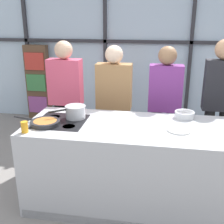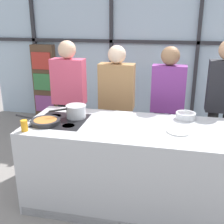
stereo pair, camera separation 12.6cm
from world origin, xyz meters
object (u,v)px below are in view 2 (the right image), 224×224
saucepan (76,111)px  spectator_far_left (69,95)px  frying_pan (45,121)px  spectator_far_right (223,100)px  spectator_center_left (117,101)px  juice_glass_near (24,126)px  mixing_bowl (186,116)px  white_plate (178,131)px  spectator_center_right (167,103)px

saucepan → spectator_far_left: bearing=115.7°
frying_pan → spectator_far_right: bearing=27.6°
spectator_center_left → saucepan: spectator_center_left is taller
spectator_far_left → juice_glass_near: spectator_far_left is taller
spectator_far_left → saucepan: spectator_far_left is taller
spectator_center_left → mixing_bowl: 1.02m
spectator_center_left → juice_glass_near: bearing=60.9°
spectator_far_left → mixing_bowl: (1.53, -0.53, 0.01)m
white_plate → juice_glass_near: bearing=-168.9°
spectator_center_left → spectator_center_right: 0.66m
spectator_far_left → frying_pan: bearing=95.7°
spectator_center_left → mixing_bowl: spectator_center_left is taller
spectator_far_right → frying_pan: size_ratio=3.21×
spectator_far_right → spectator_center_right: bearing=0.0°
saucepan → white_plate: (1.10, -0.18, -0.07)m
spectator_far_right → saucepan: size_ratio=4.93×
saucepan → spectator_center_left: bearing=67.4°
spectator_far_left → frying_pan: spectator_far_left is taller
spectator_far_left → white_plate: spectator_far_left is taller
frying_pan → saucepan: saucepan is taller
spectator_far_right → saucepan: spectator_far_right is taller
mixing_bowl → frying_pan: bearing=-162.5°
frying_pan → white_plate: bearing=2.8°
spectator_center_left → white_plate: size_ratio=7.01×
spectator_center_right → saucepan: (-0.97, -0.74, 0.06)m
spectator_far_left → spectator_far_right: bearing=-180.0°
spectator_center_left → spectator_center_right: size_ratio=1.00×
saucepan → frying_pan: bearing=-135.9°
saucepan → mixing_bowl: saucepan is taller
white_plate → frying_pan: bearing=-177.2°
mixing_bowl → spectator_far_right: bearing=49.6°
spectator_far_right → juice_glass_near: spectator_far_right is taller
frying_pan → mixing_bowl: mixing_bowl is taller
spectator_center_left → juice_glass_near: size_ratio=14.99×
spectator_far_left → juice_glass_near: size_ratio=15.42×
spectator_far_right → spectator_center_left: bearing=0.0°
frying_pan → mixing_bowl: size_ratio=2.53×
spectator_far_right → frying_pan: spectator_far_right is taller
frying_pan → mixing_bowl: bearing=17.5°
spectator_center_left → mixing_bowl: (0.87, -0.53, 0.04)m
spectator_far_right → mixing_bowl: bearing=49.6°
saucepan → mixing_bowl: size_ratio=1.65×
white_plate → juice_glass_near: juice_glass_near is taller
spectator_far_left → spectator_center_left: (0.66, -0.00, -0.04)m
white_plate → spectator_center_left: bearing=130.8°
frying_pan → juice_glass_near: bearing=-116.0°
frying_pan → juice_glass_near: 0.25m
white_plate → juice_glass_near: (-1.46, -0.29, 0.05)m
white_plate → juice_glass_near: size_ratio=2.14×
spectator_center_right → juice_glass_near: spectator_center_right is taller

